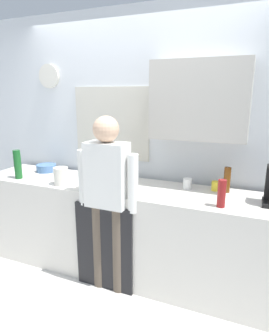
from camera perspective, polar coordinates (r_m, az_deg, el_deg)
The scene contains 14 objects.
ground_plane at distance 2.98m, azimuth -4.86°, elevation -22.15°, with size 8.00×8.00×0.00m, color silver.
kitchen_counter at distance 2.97m, azimuth -2.33°, elevation -11.89°, with size 3.05×0.64×0.91m, color beige.
dishwasher_panel at distance 2.75m, azimuth -6.05°, elevation -15.40°, with size 0.56×0.02×0.82m, color black.
back_wall_assembly at distance 3.03m, azimuth 2.06°, elevation 6.51°, with size 4.65×0.42×2.60m.
bottle_green_wine at distance 3.23m, azimuth -21.94°, elevation 0.67°, with size 0.07×0.07×0.30m, color #195923.
bottle_amber_beer at distance 2.72m, azimuth 17.69°, elevation -2.21°, with size 0.06×0.06×0.23m, color brown.
bottle_red_vinegar at distance 2.35m, azimuth 16.71°, elevation -4.81°, with size 0.06×0.06×0.22m, color maroon.
cup_terracotta_mug at distance 2.77m, azimuth -3.36°, elevation -2.69°, with size 0.08×0.08×0.09m, color #B26647.
cup_white_mug at distance 2.75m, azimuth 10.33°, elevation -3.02°, with size 0.08×0.08×0.10m, color white.
cup_yellow_cup at distance 2.75m, azimuth 15.59°, elevation -3.42°, with size 0.07×0.07×0.09m, color yellow.
mixing_bowl at distance 3.45m, azimuth -16.90°, elevation 0.02°, with size 0.22×0.22×0.08m, color #4C72A5.
potted_plant at distance 2.60m, azimuth -4.85°, elevation -1.93°, with size 0.15×0.15×0.23m.
storage_canister at distance 2.90m, azimuth -14.23°, elevation -1.54°, with size 0.14×0.14×0.17m, color silver.
person_at_sink at distance 2.54m, azimuth -5.32°, elevation -4.65°, with size 0.57×0.22×1.60m.
Camera 1 is at (1.14, -2.11, 1.77)m, focal length 31.07 mm.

